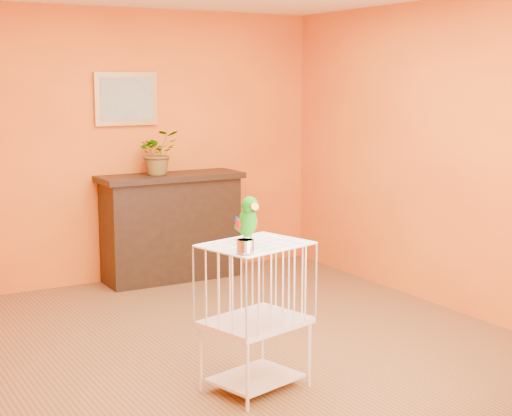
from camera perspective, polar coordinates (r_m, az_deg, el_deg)
ground at (r=5.88m, az=-1.26°, el=-9.85°), size 4.50×4.50×0.00m
room_shell at (r=5.56m, az=-1.32°, el=5.76°), size 4.50×4.50×4.50m
console_cabinet at (r=7.64m, az=-6.19°, el=-1.38°), size 1.39×0.50×1.03m
potted_plant at (r=7.52m, az=-7.19°, el=3.68°), size 0.41×0.45×0.33m
framed_picture at (r=7.58m, az=-9.42°, el=7.84°), size 0.62×0.04×0.50m
birdcage at (r=4.91m, az=-0.04°, el=-7.76°), size 0.70×0.61×0.94m
feed_cup at (r=4.52m, az=-0.79°, el=-2.79°), size 0.11×0.11×0.08m
parrot at (r=4.80m, az=-0.61°, el=-0.79°), size 0.15×0.26×0.29m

